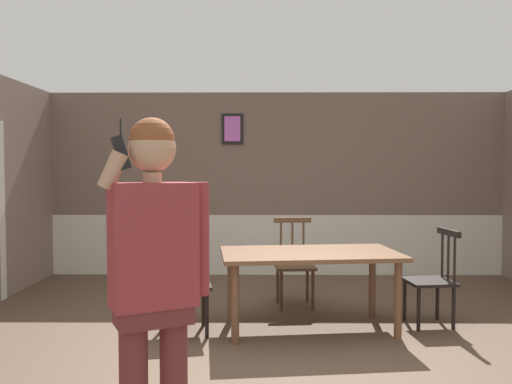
# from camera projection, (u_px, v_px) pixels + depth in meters

# --- Properties ---
(ground_plane) EXTENTS (7.46, 7.46, 0.00)m
(ground_plane) POSITION_uv_depth(u_px,v_px,m) (289.00, 358.00, 4.21)
(ground_plane) COLOR brown
(room_back_partition) EXTENTS (6.65, 0.17, 2.64)m
(room_back_partition) POSITION_uv_depth(u_px,v_px,m) (276.00, 187.00, 7.55)
(room_back_partition) COLOR #756056
(room_back_partition) RESTS_ON ground_plane
(dining_table) EXTENTS (1.77, 1.10, 0.75)m
(dining_table) POSITION_uv_depth(u_px,v_px,m) (310.00, 261.00, 4.96)
(dining_table) COLOR brown
(dining_table) RESTS_ON ground_plane
(chair_near_window) EXTENTS (0.55, 0.55, 0.96)m
(chair_near_window) POSITION_uv_depth(u_px,v_px,m) (181.00, 283.00, 4.83)
(chair_near_window) COLOR black
(chair_near_window) RESTS_ON ground_plane
(chair_by_doorway) EXTENTS (0.48, 0.48, 0.95)m
(chair_by_doorway) POSITION_uv_depth(u_px,v_px,m) (432.00, 279.00, 5.09)
(chair_by_doorway) COLOR black
(chair_by_doorway) RESTS_ON ground_plane
(chair_at_table_head) EXTENTS (0.47, 0.47, 0.98)m
(chair_at_table_head) POSITION_uv_depth(u_px,v_px,m) (294.00, 264.00, 5.81)
(chair_at_table_head) COLOR #513823
(chair_at_table_head) RESTS_ON ground_plane
(person_figure) EXTENTS (0.51, 0.38, 1.79)m
(person_figure) POSITION_uv_depth(u_px,v_px,m) (155.00, 269.00, 2.55)
(person_figure) COLOR brown
(person_figure) RESTS_ON ground_plane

